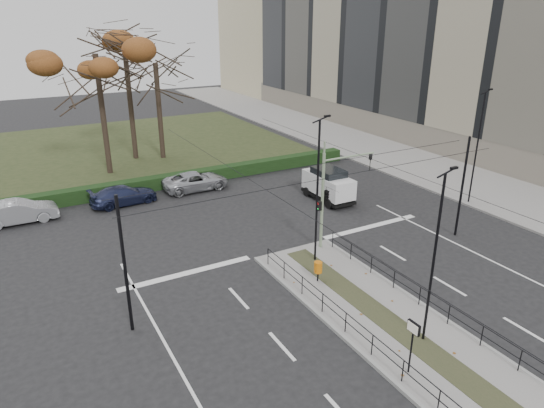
{
  "coord_description": "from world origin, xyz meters",
  "views": [
    {
      "loc": [
        -12.73,
        -15.64,
        12.26
      ],
      "look_at": [
        -0.4,
        6.54,
        2.33
      ],
      "focal_mm": 32.0,
      "sensor_mm": 36.0,
      "label": 1
    }
  ],
  "objects_px": {
    "streetlamp_median_far": "(318,191)",
    "bare_tree_near": "(156,70)",
    "parked_car_fourth": "(196,181)",
    "streetlamp_median_near": "(434,258)",
    "traffic_light": "(327,193)",
    "info_panel": "(413,334)",
    "litter_bin": "(318,268)",
    "white_van": "(328,184)",
    "streetlamp_sidewalk": "(477,147)",
    "bare_tree_center": "(125,56)",
    "parked_car_second": "(19,212)",
    "rust_tree": "(95,54)",
    "parked_car_third": "(124,195)"
  },
  "relations": [
    {
      "from": "parked_car_third",
      "to": "bare_tree_near",
      "type": "relative_size",
      "value": 0.41
    },
    {
      "from": "bare_tree_near",
      "to": "streetlamp_median_far",
      "type": "bearing_deg",
      "value": -87.5
    },
    {
      "from": "traffic_light",
      "to": "white_van",
      "type": "bearing_deg",
      "value": 53.78
    },
    {
      "from": "parked_car_second",
      "to": "parked_car_fourth",
      "type": "relative_size",
      "value": 0.92
    },
    {
      "from": "parked_car_third",
      "to": "white_van",
      "type": "xyz_separation_m",
      "value": [
        12.8,
        -6.19,
        0.55
      ]
    },
    {
      "from": "streetlamp_sidewalk",
      "to": "parked_car_third",
      "type": "distance_m",
      "value": 24.18
    },
    {
      "from": "parked_car_fourth",
      "to": "bare_tree_near",
      "type": "height_order",
      "value": "bare_tree_near"
    },
    {
      "from": "streetlamp_sidewalk",
      "to": "parked_car_fourth",
      "type": "distance_m",
      "value": 19.88
    },
    {
      "from": "streetlamp_median_near",
      "to": "parked_car_third",
      "type": "height_order",
      "value": "streetlamp_median_near"
    },
    {
      "from": "parked_car_second",
      "to": "bare_tree_near",
      "type": "xyz_separation_m",
      "value": [
        12.31,
        10.01,
        7.08
      ]
    },
    {
      "from": "traffic_light",
      "to": "streetlamp_median_near",
      "type": "distance_m",
      "value": 8.99
    },
    {
      "from": "info_panel",
      "to": "bare_tree_center",
      "type": "xyz_separation_m",
      "value": [
        -1.35,
        33.29,
        7.18
      ]
    },
    {
      "from": "litter_bin",
      "to": "bare_tree_near",
      "type": "distance_m",
      "value": 26.23
    },
    {
      "from": "streetlamp_sidewalk",
      "to": "white_van",
      "type": "relative_size",
      "value": 1.81
    },
    {
      "from": "parked_car_third",
      "to": "bare_tree_near",
      "type": "bearing_deg",
      "value": -35.64
    },
    {
      "from": "traffic_light",
      "to": "parked_car_second",
      "type": "height_order",
      "value": "traffic_light"
    },
    {
      "from": "litter_bin",
      "to": "bare_tree_near",
      "type": "height_order",
      "value": "bare_tree_near"
    },
    {
      "from": "traffic_light",
      "to": "info_panel",
      "type": "xyz_separation_m",
      "value": [
        -3.32,
        -10.02,
        -1.48
      ]
    },
    {
      "from": "streetlamp_sidewalk",
      "to": "bare_tree_center",
      "type": "relative_size",
      "value": 0.6
    },
    {
      "from": "traffic_light",
      "to": "bare_tree_center",
      "type": "relative_size",
      "value": 0.42
    },
    {
      "from": "streetlamp_median_far",
      "to": "parked_car_fourth",
      "type": "xyz_separation_m",
      "value": [
        -1.41,
        13.88,
        -3.36
      ]
    },
    {
      "from": "bare_tree_near",
      "to": "parked_car_second",
      "type": "bearing_deg",
      "value": -140.89
    },
    {
      "from": "streetlamp_median_far",
      "to": "rust_tree",
      "type": "xyz_separation_m",
      "value": [
        -6.24,
        21.04,
        5.47
      ]
    },
    {
      "from": "info_panel",
      "to": "parked_car_second",
      "type": "xyz_separation_m",
      "value": [
        -11.44,
        22.27,
        -1.07
      ]
    },
    {
      "from": "streetlamp_sidewalk",
      "to": "rust_tree",
      "type": "bearing_deg",
      "value": 136.87
    },
    {
      "from": "streetlamp_median_near",
      "to": "bare_tree_center",
      "type": "height_order",
      "value": "bare_tree_center"
    },
    {
      "from": "traffic_light",
      "to": "parked_car_third",
      "type": "bearing_deg",
      "value": 123.83
    },
    {
      "from": "parked_car_fourth",
      "to": "rust_tree",
      "type": "bearing_deg",
      "value": 33.87
    },
    {
      "from": "parked_car_third",
      "to": "bare_tree_near",
      "type": "distance_m",
      "value": 13.54
    },
    {
      "from": "traffic_light",
      "to": "white_van",
      "type": "relative_size",
      "value": 1.27
    },
    {
      "from": "streetlamp_median_near",
      "to": "streetlamp_median_far",
      "type": "distance_m",
      "value": 7.75
    },
    {
      "from": "parked_car_fourth",
      "to": "traffic_light",
      "type": "bearing_deg",
      "value": -167.54
    },
    {
      "from": "parked_car_second",
      "to": "rust_tree",
      "type": "bearing_deg",
      "value": -42.54
    },
    {
      "from": "bare_tree_center",
      "to": "parked_car_fourth",
      "type": "bearing_deg",
      "value": -80.13
    },
    {
      "from": "info_panel",
      "to": "litter_bin",
      "type": "bearing_deg",
      "value": 83.78
    },
    {
      "from": "streetlamp_sidewalk",
      "to": "bare_tree_center",
      "type": "xyz_separation_m",
      "value": [
        -17.38,
        22.45,
        4.94
      ]
    },
    {
      "from": "litter_bin",
      "to": "rust_tree",
      "type": "bearing_deg",
      "value": 102.56
    },
    {
      "from": "litter_bin",
      "to": "parked_car_third",
      "type": "height_order",
      "value": "parked_car_third"
    },
    {
      "from": "parked_car_fourth",
      "to": "streetlamp_median_far",
      "type": "bearing_deg",
      "value": -174.29
    },
    {
      "from": "rust_tree",
      "to": "bare_tree_near",
      "type": "bearing_deg",
      "value": 24.19
    },
    {
      "from": "litter_bin",
      "to": "streetlamp_sidewalk",
      "type": "bearing_deg",
      "value": 14.18
    },
    {
      "from": "litter_bin",
      "to": "streetlamp_sidewalk",
      "type": "height_order",
      "value": "streetlamp_sidewalk"
    },
    {
      "from": "streetlamp_median_near",
      "to": "parked_car_second",
      "type": "bearing_deg",
      "value": 122.31
    },
    {
      "from": "white_van",
      "to": "parked_car_second",
      "type": "bearing_deg",
      "value": 162.51
    },
    {
      "from": "streetlamp_median_far",
      "to": "bare_tree_near",
      "type": "relative_size",
      "value": 0.69
    },
    {
      "from": "litter_bin",
      "to": "bare_tree_center",
      "type": "height_order",
      "value": "bare_tree_center"
    },
    {
      "from": "traffic_light",
      "to": "info_panel",
      "type": "height_order",
      "value": "traffic_light"
    },
    {
      "from": "streetlamp_median_far",
      "to": "bare_tree_near",
      "type": "distance_m",
      "value": 23.71
    },
    {
      "from": "info_panel",
      "to": "white_van",
      "type": "height_order",
      "value": "white_van"
    },
    {
      "from": "streetlamp_median_near",
      "to": "rust_tree",
      "type": "relative_size",
      "value": 0.58
    }
  ]
}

